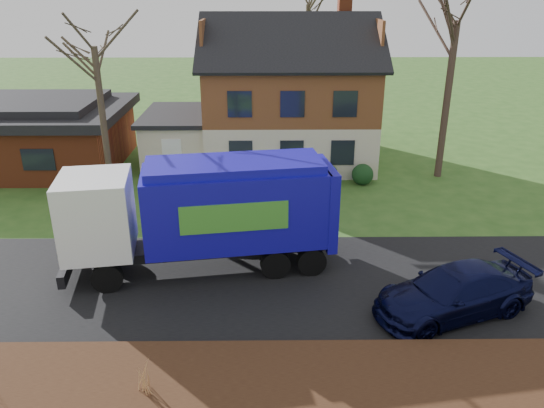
{
  "coord_description": "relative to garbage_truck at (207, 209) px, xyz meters",
  "views": [
    {
      "loc": [
        0.71,
        -15.7,
        9.5
      ],
      "look_at": [
        0.91,
        2.5,
        1.9
      ],
      "focal_mm": 35.0,
      "sensor_mm": 36.0,
      "label": 1
    }
  ],
  "objects": [
    {
      "name": "grass_clump_mid",
      "position": [
        -0.89,
        -6.59,
        -1.58
      ],
      "size": [
        0.3,
        0.25,
        0.85
      ],
      "color": "#AF7E4D",
      "rests_on": "mulch_verge"
    },
    {
      "name": "road",
      "position": [
        1.35,
        -1.09,
        -2.29
      ],
      "size": [
        80.0,
        7.0,
        0.02
      ],
      "primitive_type": "cube",
      "color": "black",
      "rests_on": "ground"
    },
    {
      "name": "main_house",
      "position": [
        2.84,
        12.82,
        1.72
      ],
      "size": [
        12.95,
        8.95,
        9.26
      ],
      "color": "beige",
      "rests_on": "ground"
    },
    {
      "name": "navy_wagon",
      "position": [
        7.79,
        -2.9,
        -1.56
      ],
      "size": [
        5.51,
        3.72,
        1.48
      ],
      "primitive_type": "imported",
      "rotation": [
        0.0,
        0.0,
        -1.22
      ],
      "color": "black",
      "rests_on": "ground"
    },
    {
      "name": "tree_front_west",
      "position": [
        -5.29,
        6.73,
        5.73
      ],
      "size": [
        3.28,
        3.28,
        9.76
      ],
      "color": "#413627",
      "rests_on": "ground"
    },
    {
      "name": "garbage_truck",
      "position": [
        0.0,
        0.0,
        0.0
      ],
      "size": [
        9.6,
        3.87,
        4.0
      ],
      "rotation": [
        0.0,
        0.0,
        0.15
      ],
      "color": "black",
      "rests_on": "ground"
    },
    {
      "name": "silver_sedan",
      "position": [
        -0.12,
        3.94,
        -1.52
      ],
      "size": [
        4.97,
        2.28,
        1.58
      ],
      "primitive_type": "imported",
      "rotation": [
        0.0,
        0.0,
        1.7
      ],
      "color": "#96989D",
      "rests_on": "ground"
    },
    {
      "name": "ground",
      "position": [
        1.35,
        -1.09,
        -2.3
      ],
      "size": [
        120.0,
        120.0,
        0.0
      ],
      "primitive_type": "plane",
      "color": "#2B521B",
      "rests_on": "ground"
    },
    {
      "name": "ranch_house",
      "position": [
        -10.65,
        11.91,
        -0.49
      ],
      "size": [
        9.8,
        8.2,
        3.7
      ],
      "color": "brown",
      "rests_on": "ground"
    },
    {
      "name": "mulch_verge",
      "position": [
        1.35,
        -6.39,
        -2.15
      ],
      "size": [
        80.0,
        3.5,
        0.3
      ],
      "primitive_type": "cube",
      "color": "black",
      "rests_on": "ground"
    }
  ]
}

